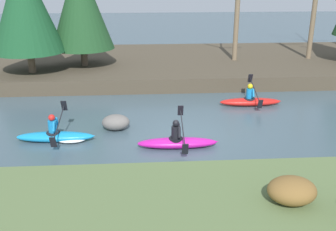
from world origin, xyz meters
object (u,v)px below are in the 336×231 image
at_px(kayaker_trailing, 58,136).
at_px(boulder_midstream, 116,122).
at_px(kayaker_lead, 251,101).
at_px(kayaker_middle, 178,142).

distance_m(kayaker_trailing, boulder_midstream, 2.18).
height_order(kayaker_trailing, boulder_midstream, kayaker_trailing).
bearing_deg(boulder_midstream, kayaker_lead, 22.69).
relative_size(kayaker_lead, kayaker_trailing, 1.00).
distance_m(kayaker_middle, boulder_midstream, 2.81).
height_order(kayaker_lead, boulder_midstream, kayaker_lead).
bearing_deg(boulder_midstream, kayaker_middle, -38.74).
xyz_separation_m(kayaker_middle, kayaker_trailing, (-4.15, 0.81, -0.02)).
xyz_separation_m(kayaker_middle, boulder_midstream, (-2.19, 1.76, 0.07)).
relative_size(kayaker_trailing, boulder_midstream, 2.67).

